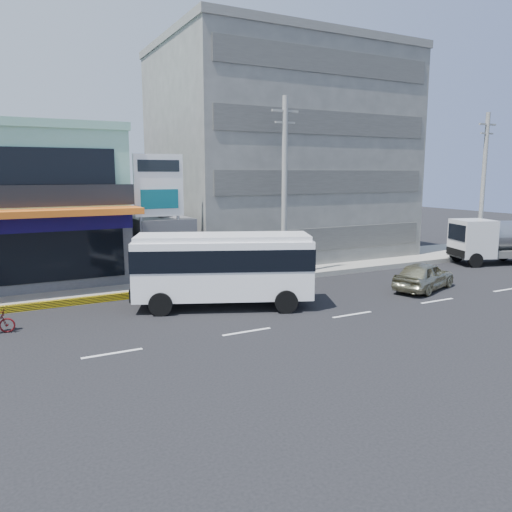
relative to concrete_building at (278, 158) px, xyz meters
The scene contains 11 objects.
ground 19.34m from the concrete_building, 123.69° to the right, with size 120.00×120.00×0.00m, color black.
sidewalk 10.11m from the concrete_building, 132.27° to the right, with size 70.00×5.00×0.30m, color gray.
concrete_building is the anchor object (origin of this frame).
gap_structure 11.69m from the concrete_building, 163.30° to the right, with size 3.00×6.00×3.50m, color #45464A.
satellite_dish 11.30m from the concrete_building, 158.20° to the right, with size 1.50×1.50×0.15m, color slate.
billboard 12.17m from the concrete_building, 151.08° to the right, with size 2.60×0.18×6.90m.
utility_pole_near 8.79m from the concrete_building, 117.76° to the right, with size 1.60×0.30×10.00m.
utility_pole_far 14.32m from the concrete_building, 32.35° to the right, with size 1.60×0.30×10.00m.
minibus 15.50m from the concrete_building, 129.51° to the right, with size 8.17×5.35×3.27m.
sedan 14.51m from the concrete_building, 85.04° to the right, with size 1.74×4.32×1.47m, color #B1AC87.
tanker_truck 16.13m from the concrete_building, 40.52° to the right, with size 7.77×4.39×2.94m.
Camera 1 is at (-8.07, -16.24, 5.92)m, focal length 35.00 mm.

